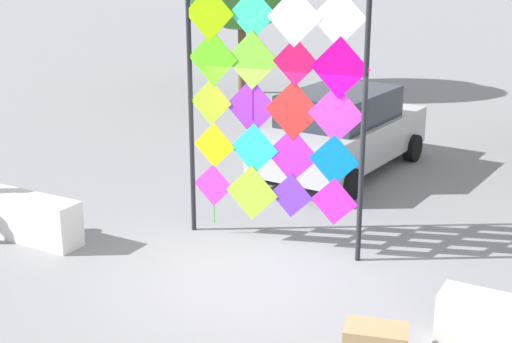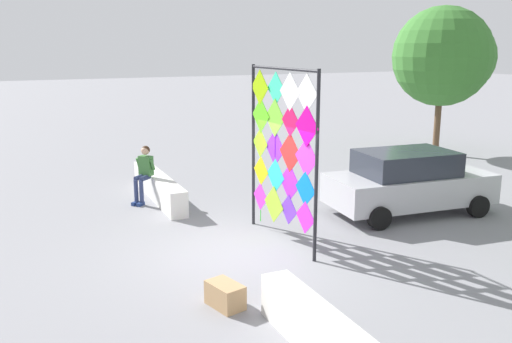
% 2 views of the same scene
% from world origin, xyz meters
% --- Properties ---
extents(ground, '(120.00, 120.00, 0.00)m').
position_xyz_m(ground, '(0.00, 0.00, 0.00)').
color(ground, gray).
extents(kite_display_rack, '(2.66, 0.22, 3.69)m').
position_xyz_m(kite_display_rack, '(-0.24, 1.10, 2.08)').
color(kite_display_rack, '#232328').
rests_on(kite_display_rack, ground).
extents(parked_car, '(2.22, 4.19, 1.58)m').
position_xyz_m(parked_car, '(-0.76, 4.87, 0.80)').
color(parked_car, '#B7B7BC').
rests_on(parked_car, ground).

